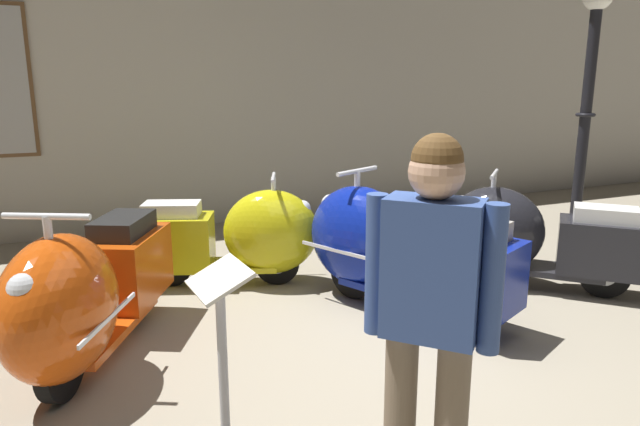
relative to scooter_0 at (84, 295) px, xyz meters
The scene contains 9 objects.
ground_plane 2.02m from the scooter_0, 19.34° to the right, with size 60.00×60.00×0.00m, color gray.
showroom_back_wall 4.15m from the scooter_0, 61.87° to the left, with size 18.00×0.24×3.78m.
scooter_0 is the anchor object (origin of this frame).
scooter_1 1.69m from the scooter_0, 40.65° to the left, with size 1.63×0.97×0.96m.
scooter_2 2.18m from the scooter_0, ahead, with size 1.20×1.80×1.07m.
scooter_3 3.49m from the scooter_0, ahead, with size 1.46×1.47×0.99m.
lamppost 4.94m from the scooter_0, ahead, with size 0.29×0.29×2.69m.
visitor_0 2.23m from the scooter_0, 55.62° to the right, with size 0.40×0.41×1.57m.
info_stanchion 1.34m from the scooter_0, 65.65° to the right, with size 0.28×0.34×0.98m.
Camera 1 is at (-1.82, -2.89, 1.76)m, focal length 32.13 mm.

